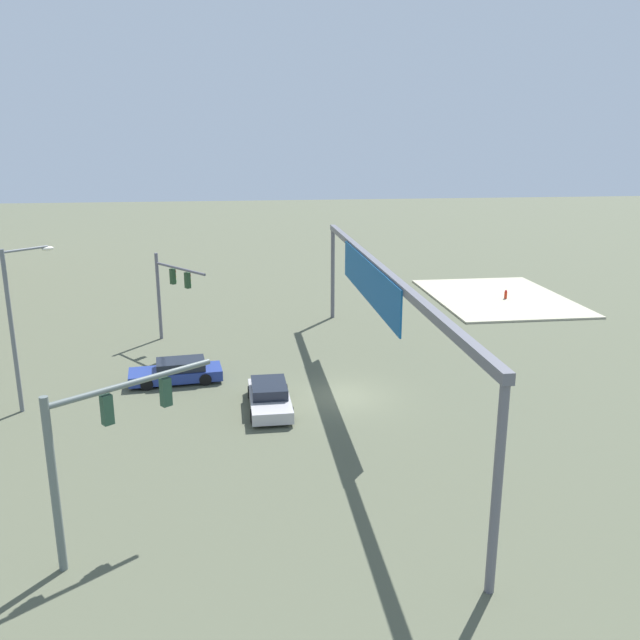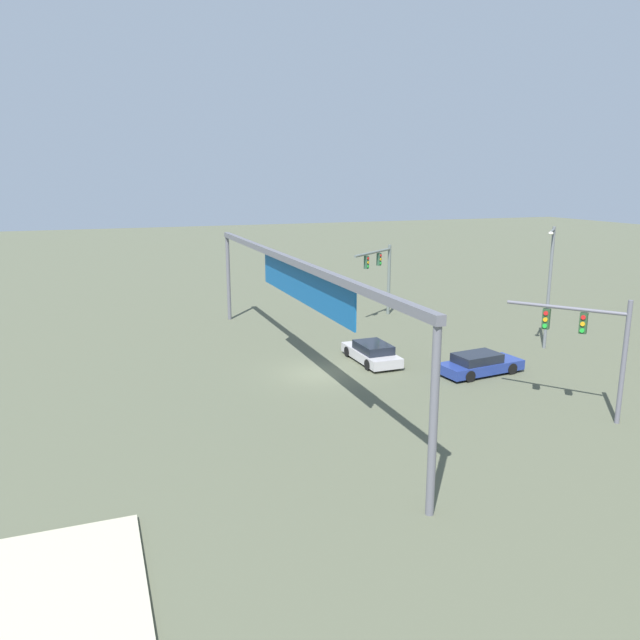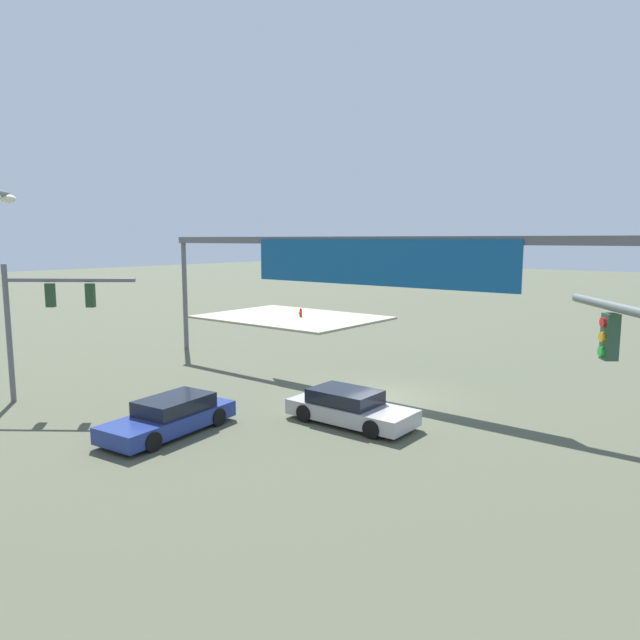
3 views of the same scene
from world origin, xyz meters
TOP-DOWN VIEW (x-y plane):
  - ground_plane at (0.00, 0.00)m, footprint 219.93×219.93m
  - sidewalk_corner at (19.23, -15.99)m, footprint 14.27×10.51m
  - traffic_signal_near_corner at (10.25, 9.22)m, footprint 4.32×3.32m
  - overhead_sign_gantry at (0.54, -1.67)m, footprint 30.70×0.43m
  - sedan_car_approaching at (-0.98, 3.75)m, footprint 4.71×2.03m
  - sedan_car_waiting_far at (3.21, 8.43)m, footprint 2.36×5.01m
  - fire_hydrant_on_curb at (18.48, -16.30)m, footprint 0.33×0.22m

SIDE VIEW (x-z plane):
  - ground_plane at x=0.00m, z-range 0.00..0.00m
  - sidewalk_corner at x=19.23m, z-range 0.00..0.15m
  - fire_hydrant_on_curb at x=18.48m, z-range 0.13..0.84m
  - sedan_car_approaching at x=-0.98m, z-range -0.03..1.18m
  - sedan_car_waiting_far at x=3.21m, z-range -0.03..1.18m
  - traffic_signal_near_corner at x=10.25m, z-range 1.00..6.62m
  - overhead_sign_gantry at x=0.54m, z-range 2.39..9.11m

